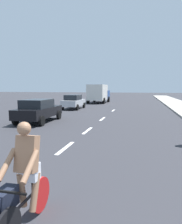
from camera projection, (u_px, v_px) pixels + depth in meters
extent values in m
plane|color=#2D2D33|center=(111.00, 112.00, 20.09)|extent=(160.00, 160.00, 0.00)
cube|color=white|center=(65.00, 148.00, 8.13)|extent=(0.16, 1.80, 0.01)
cube|color=white|center=(87.00, 131.00, 11.40)|extent=(0.16, 1.80, 0.01)
cube|color=white|center=(102.00, 119.00, 15.65)|extent=(0.16, 1.80, 0.01)
cube|color=white|center=(113.00, 110.00, 21.47)|extent=(0.16, 1.80, 0.01)
cylinder|color=red|center=(41.00, 194.00, 3.95)|extent=(0.06, 0.66, 0.66)
cube|color=black|center=(26.00, 200.00, 3.42)|extent=(0.05, 0.95, 0.04)
cylinder|color=black|center=(32.00, 181.00, 3.59)|extent=(0.03, 0.03, 0.48)
cube|color=black|center=(9.00, 192.00, 2.94)|extent=(0.56, 0.04, 0.03)
cube|color=#9E7051|center=(27.00, 154.00, 3.40)|extent=(0.35, 0.32, 0.63)
sphere|color=#9E7051|center=(24.00, 129.00, 3.30)|extent=(0.22, 0.22, 0.22)
cube|color=white|center=(29.00, 171.00, 3.49)|extent=(0.32, 0.23, 0.28)
cube|color=black|center=(3.00, 201.00, 3.17)|extent=(0.25, 0.52, 0.32)
cylinder|color=#9E7051|center=(35.00, 192.00, 3.45)|extent=(0.12, 0.32, 0.62)
cylinder|color=#9E7051|center=(22.00, 190.00, 3.51)|extent=(0.11, 0.20, 0.63)
cylinder|color=#9E7051|center=(30.00, 166.00, 3.12)|extent=(0.10, 0.49, 0.41)
cylinder|color=#9E7051|center=(7.00, 164.00, 3.21)|extent=(0.10, 0.49, 0.41)
cube|color=black|center=(39.00, 112.00, 14.26)|extent=(1.93, 4.33, 0.64)
cube|color=black|center=(37.00, 103.00, 13.99)|extent=(1.65, 2.27, 0.56)
cylinder|color=black|center=(37.00, 114.00, 15.91)|extent=(0.20, 0.65, 0.64)
cylinder|color=black|center=(59.00, 115.00, 15.53)|extent=(0.20, 0.65, 0.64)
cylinder|color=black|center=(15.00, 120.00, 13.08)|extent=(0.20, 0.65, 0.64)
cylinder|color=black|center=(42.00, 121.00, 12.71)|extent=(0.20, 0.65, 0.64)
cube|color=#B7BABF|center=(74.00, 103.00, 22.97)|extent=(1.71, 3.95, 0.64)
cube|color=black|center=(73.00, 97.00, 22.71)|extent=(1.48, 2.06, 0.56)
cylinder|color=black|center=(71.00, 105.00, 24.49)|extent=(0.19, 0.64, 0.64)
cylinder|color=black|center=(84.00, 105.00, 24.12)|extent=(0.19, 0.64, 0.64)
cylinder|color=black|center=(62.00, 107.00, 21.90)|extent=(0.19, 0.64, 0.64)
cylinder|color=black|center=(77.00, 107.00, 21.53)|extent=(0.19, 0.64, 0.64)
cube|color=#23478C|center=(102.00, 95.00, 34.24)|extent=(2.44, 2.38, 1.40)
cube|color=silver|center=(97.00, 92.00, 31.31)|extent=(2.46, 4.20, 2.30)
cylinder|color=black|center=(94.00, 99.00, 34.50)|extent=(0.29, 0.90, 0.90)
cylinder|color=black|center=(108.00, 99.00, 33.89)|extent=(0.29, 0.90, 0.90)
cylinder|color=black|center=(88.00, 100.00, 30.76)|extent=(0.29, 0.90, 0.90)
cylinder|color=black|center=(104.00, 101.00, 30.15)|extent=(0.29, 0.90, 0.90)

